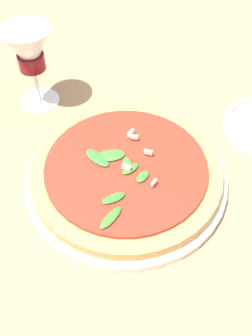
% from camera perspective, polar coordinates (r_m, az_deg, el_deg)
% --- Properties ---
extents(ground_plane, '(6.00, 6.00, 0.00)m').
position_cam_1_polar(ground_plane, '(0.63, -0.71, 0.56)').
color(ground_plane, '#9E7A56').
extents(pizza_arugula_main, '(0.31, 0.31, 0.05)m').
position_cam_1_polar(pizza_arugula_main, '(0.59, -0.01, -0.82)').
color(pizza_arugula_main, silver).
rests_on(pizza_arugula_main, ground_plane).
extents(wine_glass, '(0.08, 0.08, 0.15)m').
position_cam_1_polar(wine_glass, '(0.70, -13.78, 15.83)').
color(wine_glass, white).
rests_on(wine_glass, ground_plane).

